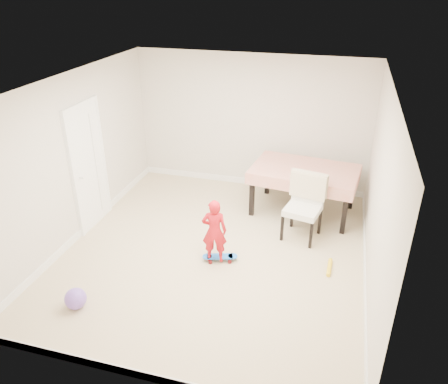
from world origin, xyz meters
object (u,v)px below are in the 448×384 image
(dining_table, at_px, (303,190))
(child, at_px, (214,233))
(dining_chair, at_px, (303,208))
(balloon, at_px, (76,299))
(skateboard, at_px, (220,258))

(dining_table, distance_m, child, 2.18)
(dining_chair, xyz_separation_m, child, (-1.16, -1.04, -0.03))
(dining_table, distance_m, dining_chair, 0.87)
(dining_table, bearing_deg, dining_chair, -77.78)
(balloon, bearing_deg, dining_chair, 43.65)
(dining_table, bearing_deg, balloon, -120.24)
(dining_chair, bearing_deg, skateboard, -125.88)
(child, distance_m, balloon, 2.06)
(balloon, bearing_deg, child, 44.99)
(skateboard, relative_size, balloon, 1.89)
(skateboard, distance_m, balloon, 2.12)
(child, relative_size, balloon, 3.58)
(dining_table, height_order, child, child)
(dining_table, relative_size, dining_chair, 1.68)
(dining_table, height_order, balloon, dining_table)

